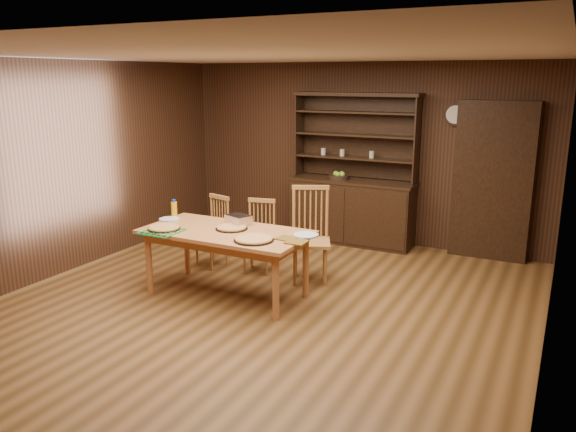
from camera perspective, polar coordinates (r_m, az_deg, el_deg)
The scene contains 20 objects.
floor at distance 6.06m, azimuth -2.96°, elevation -9.29°, with size 6.00×6.00×0.00m, color brown.
room_shell at distance 5.63m, azimuth -3.16°, elevation 5.64°, with size 6.00×6.00×6.00m.
china_hutch at distance 8.27m, azimuth 6.53°, elevation 1.34°, with size 1.84×0.52×2.17m.
doorway at distance 7.88m, azimuth 20.07°, elevation 3.33°, with size 1.00×0.18×2.10m, color black.
wall_clock at distance 7.92m, azimuth 16.65°, elevation 9.85°, with size 0.30×0.05×0.30m.
dining_table at distance 6.22m, azimuth -6.33°, elevation -2.22°, with size 1.84×0.92×0.75m.
chair_left at distance 7.30m, azimuth -7.42°, elevation -1.31°, with size 0.45×0.44×0.91m.
chair_center at distance 7.04m, azimuth -2.86°, elevation -1.79°, with size 0.44×0.42×0.91m.
chair_right at distance 6.71m, azimuth 2.27°, elevation -1.49°, with size 0.61×0.60×1.14m.
pizza_left at distance 6.35m, azimuth -12.49°, elevation -1.19°, with size 0.36×0.36×0.04m.
pizza_right at distance 5.78m, azimuth -3.49°, elevation -2.36°, with size 0.42×0.42×0.04m.
pizza_center at distance 6.24m, azimuth -5.75°, elevation -1.18°, with size 0.36×0.36×0.04m.
cooling_rack at distance 6.25m, azimuth -12.71°, elevation -1.52°, with size 0.37×0.37×0.02m, color #0B9339, non-canonical shape.
plate_left at distance 6.77m, azimuth -11.94°, elevation -0.30°, with size 0.25×0.25×0.02m.
plate_right at distance 5.96m, azimuth 1.80°, elevation -1.92°, with size 0.28×0.28×0.02m.
foil_dish at distance 6.42m, azimuth -5.05°, elevation -0.39°, with size 0.27×0.20×0.11m, color silver.
juice_bottle at distance 6.87m, azimuth -11.49°, elevation 0.72°, with size 0.07×0.07×0.22m.
pot_holder_a at distance 5.71m, azimuth 0.89°, elevation -2.66°, with size 0.20×0.20×0.02m, color #A62213.
pot_holder_b at distance 5.84m, azimuth -0.23°, elevation -2.28°, with size 0.18×0.18×0.01m, color #A62213.
fruit_bowl at distance 8.20m, azimuth 5.21°, elevation 4.03°, with size 0.29×0.29×0.12m.
Camera 1 is at (2.80, -4.81, 2.39)m, focal length 35.00 mm.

